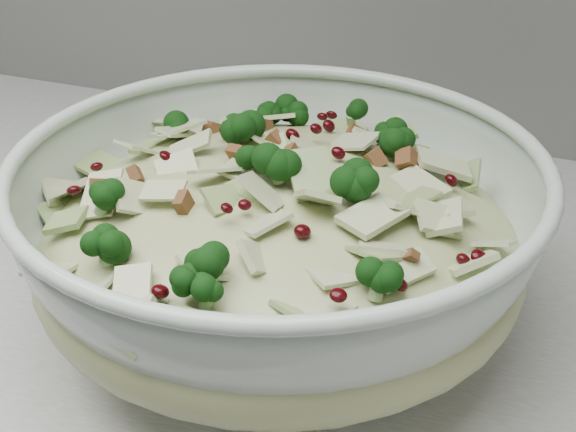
# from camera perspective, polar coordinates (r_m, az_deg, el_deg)

# --- Properties ---
(mixing_bowl) EXTENTS (0.43, 0.43, 0.14)m
(mixing_bowl) POSITION_cam_1_polar(r_m,az_deg,el_deg) (0.54, -0.63, -2.07)
(mixing_bowl) COLOR #B2C4B6
(mixing_bowl) RESTS_ON counter
(salad) EXTENTS (0.39, 0.39, 0.14)m
(salad) POSITION_cam_1_polar(r_m,az_deg,el_deg) (0.53, -0.64, 0.02)
(salad) COLOR #B0B87E
(salad) RESTS_ON mixing_bowl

